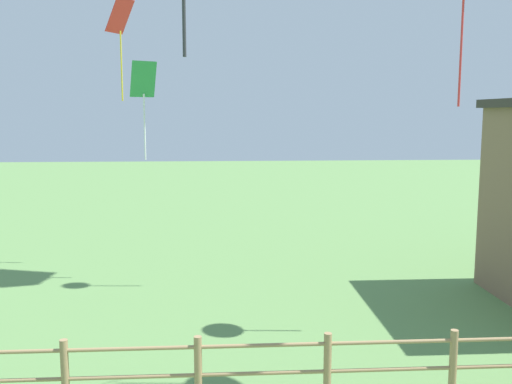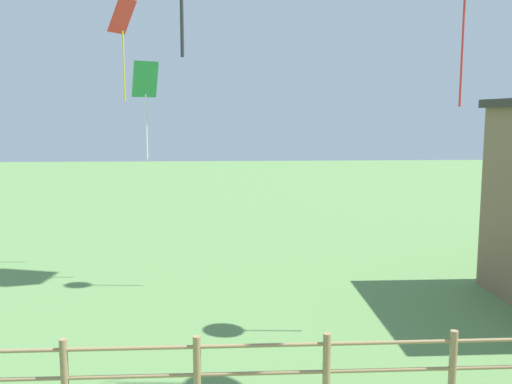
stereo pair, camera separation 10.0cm
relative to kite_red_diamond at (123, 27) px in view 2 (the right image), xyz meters
The scene contains 3 objects.
wooden_fence 12.90m from the kite_red_diamond, 68.36° to the right, with size 16.16×0.14×1.29m.
kite_red_diamond is the anchor object (origin of this frame).
kite_green_diamond 2.98m from the kite_red_diamond, 63.25° to the right, with size 0.82×0.65×2.95m.
Camera 2 is at (-0.64, -1.73, 5.13)m, focal length 40.00 mm.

